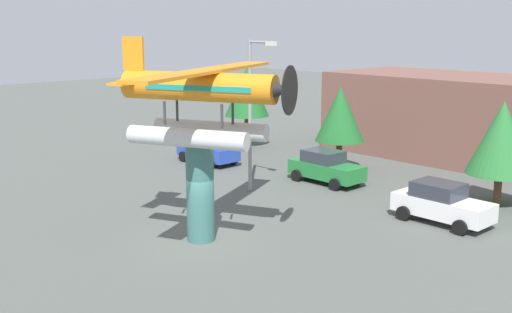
{
  "coord_description": "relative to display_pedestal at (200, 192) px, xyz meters",
  "views": [
    {
      "loc": [
        18.85,
        -14.64,
        8.45
      ],
      "look_at": [
        0.0,
        3.0,
        2.96
      ],
      "focal_mm": 44.03,
      "sensor_mm": 36.0,
      "label": 1
    }
  ],
  "objects": [
    {
      "name": "tree_west",
      "position": [
        -13.14,
        14.43,
        1.87
      ],
      "size": [
        3.07,
        3.07,
        5.58
      ],
      "color": "brown",
      "rests_on": "ground"
    },
    {
      "name": "display_pedestal",
      "position": [
        0.0,
        0.0,
        0.0
      ],
      "size": [
        1.1,
        1.1,
        3.95
      ],
      "primitive_type": "cylinder",
      "color": "#386B66",
      "rests_on": "ground"
    },
    {
      "name": "car_far_white",
      "position": [
        5.34,
        8.95,
        -1.1
      ],
      "size": [
        4.2,
        2.02,
        1.76
      ],
      "color": "white",
      "rests_on": "ground"
    },
    {
      "name": "storefront_building",
      "position": [
        -2.03,
        22.0,
        0.64
      ],
      "size": [
        14.95,
        7.87,
        5.23
      ],
      "primitive_type": "cube",
      "color": "brown",
      "rests_on": "ground"
    },
    {
      "name": "floatplane_monument",
      "position": [
        0.12,
        0.06,
        3.65
      ],
      "size": [
        7.14,
        9.86,
        4.0
      ],
      "rotation": [
        0.0,
        0.0,
        0.45
      ],
      "color": "silver",
      "rests_on": "display_pedestal"
    },
    {
      "name": "car_near_blue",
      "position": [
        -10.91,
        9.08,
        -1.1
      ],
      "size": [
        4.2,
        2.02,
        1.76
      ],
      "color": "#2847B7",
      "rests_on": "ground"
    },
    {
      "name": "streetlight_primary",
      "position": [
        -4.05,
        6.56,
        2.49
      ],
      "size": [
        1.84,
        0.28,
        7.67
      ],
      "color": "gray",
      "rests_on": "ground"
    },
    {
      "name": "car_mid_green",
      "position": [
        -2.64,
        10.62,
        -1.1
      ],
      "size": [
        4.2,
        2.02,
        1.76
      ],
      "color": "#237A38",
      "rests_on": "ground"
    },
    {
      "name": "tree_center_back",
      "position": [
        5.76,
        13.23,
        1.28
      ],
      "size": [
        3.11,
        3.11,
        5.0
      ],
      "color": "brown",
      "rests_on": "ground"
    },
    {
      "name": "ground_plane",
      "position": [
        0.0,
        0.0,
        -1.98
      ],
      "size": [
        140.0,
        140.0,
        0.0
      ],
      "primitive_type": "plane",
      "color": "#515651"
    },
    {
      "name": "tree_east",
      "position": [
        -4.17,
        13.6,
        1.31
      ],
      "size": [
        2.87,
        2.87,
        4.9
      ],
      "color": "brown",
      "rests_on": "ground"
    }
  ]
}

